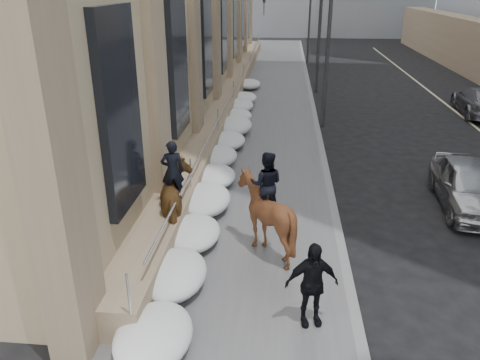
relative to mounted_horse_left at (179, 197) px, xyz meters
name	(u,v)px	position (x,y,z in m)	size (l,w,h in m)	color
ground	(237,294)	(1.89, -2.67, -1.14)	(140.00, 140.00, 0.00)	black
sidewalk	(260,150)	(1.89, 7.33, -1.08)	(5.00, 80.00, 0.12)	#4F4F51
curb	(322,152)	(4.51, 7.33, -1.08)	(0.24, 80.00, 0.12)	slate
streetlight_mid	(326,31)	(4.63, 11.33, 3.44)	(1.71, 0.24, 8.00)	#2D2D30
streetlight_far	(308,8)	(4.63, 31.33, 3.44)	(1.71, 0.24, 8.00)	#2D2D30
traffic_signal	(305,28)	(3.96, 19.33, 2.86)	(4.10, 0.22, 6.00)	#2D2D30
snow_bank	(221,155)	(0.47, 5.43, -0.67)	(1.70, 18.10, 0.76)	white
mounted_horse_left	(179,197)	(0.00, 0.00, 0.00)	(1.62, 2.44, 2.61)	#56391A
mounted_horse_right	(265,211)	(2.45, -0.84, 0.11)	(1.74, 1.93, 2.69)	#482714
pedestrian	(312,284)	(3.51, -3.62, -0.09)	(1.10, 0.46, 1.87)	black
car_silver	(469,185)	(8.74, 2.58, -0.38)	(1.79, 4.45, 1.52)	#989B9F
car_grey	(480,101)	(13.37, 14.36, -0.40)	(2.09, 5.15, 1.49)	slate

